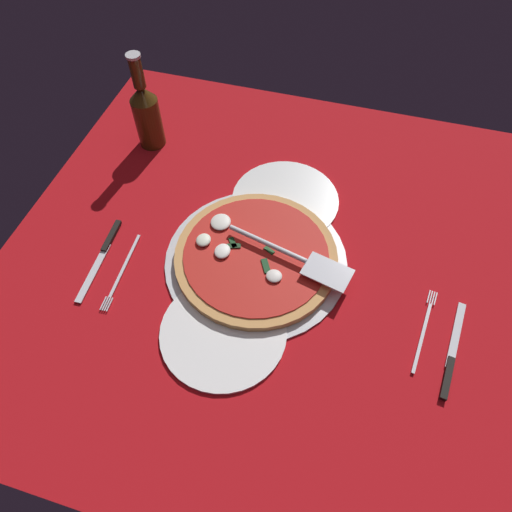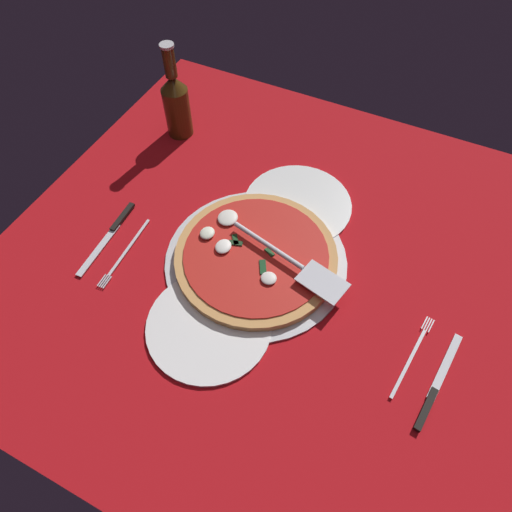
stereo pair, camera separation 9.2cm
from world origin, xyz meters
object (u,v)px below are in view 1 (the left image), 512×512
(dinner_plate_right, at_px, (285,200))
(pizza_server, at_px, (296,257))
(pizza, at_px, (255,256))
(dinner_plate_left, at_px, (223,332))
(place_setting_near, at_px, (438,345))
(beer_bottle, at_px, (147,113))
(place_setting_far, at_px, (112,262))

(dinner_plate_right, bearing_deg, pizza_server, -160.33)
(pizza, relative_size, pizza_server, 1.25)
(dinner_plate_left, xyz_separation_m, place_setting_near, (0.08, -0.38, -0.00))
(dinner_plate_left, bearing_deg, pizza_server, -28.06)
(dinner_plate_right, relative_size, beer_bottle, 1.01)
(dinner_plate_right, relative_size, pizza, 0.73)
(pizza, distance_m, pizza_server, 0.09)
(dinner_plate_left, xyz_separation_m, place_setting_far, (0.09, 0.27, -0.00))
(place_setting_near, bearing_deg, beer_bottle, 71.01)
(pizza, xyz_separation_m, place_setting_near, (-0.09, -0.37, -0.01))
(pizza_server, distance_m, beer_bottle, 0.51)
(place_setting_far, relative_size, beer_bottle, 0.87)
(dinner_plate_right, height_order, beer_bottle, beer_bottle)
(dinner_plate_right, bearing_deg, beer_bottle, 74.90)
(pizza, bearing_deg, pizza_server, -88.16)
(place_setting_near, bearing_deg, pizza, 84.43)
(dinner_plate_left, height_order, pizza_server, pizza_server)
(dinner_plate_left, xyz_separation_m, pizza_server, (0.18, -0.09, 0.04))
(beer_bottle, bearing_deg, pizza_server, -122.52)
(dinner_plate_left, bearing_deg, pizza, -3.84)
(pizza, bearing_deg, place_setting_far, 107.21)
(dinner_plate_left, height_order, beer_bottle, beer_bottle)
(dinner_plate_right, bearing_deg, place_setting_far, 131.31)
(pizza_server, bearing_deg, dinner_plate_left, -104.34)
(dinner_plate_right, xyz_separation_m, beer_bottle, (0.10, 0.37, 0.09))
(pizza, relative_size, beer_bottle, 1.38)
(place_setting_near, relative_size, place_setting_far, 1.03)
(pizza, height_order, beer_bottle, beer_bottle)
(place_setting_near, bearing_deg, pizza_server, 80.32)
(dinner_plate_right, height_order, pizza_server, pizza_server)
(place_setting_far, height_order, beer_bottle, beer_bottle)
(place_setting_near, xyz_separation_m, beer_bottle, (0.36, 0.72, 0.09))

